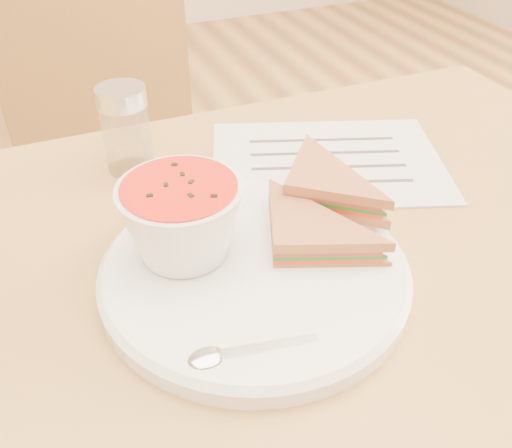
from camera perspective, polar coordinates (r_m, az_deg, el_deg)
name	(u,v)px	position (r m, az deg, el deg)	size (l,w,h in m)	color
chair_far	(141,199)	(1.21, -11.39, 2.43)	(0.40, 0.40, 0.90)	brown
plate	(254,273)	(0.55, -0.16, -4.88)	(0.30, 0.30, 0.02)	white
soup_bowl	(182,223)	(0.54, -7.38, 0.06)	(0.12, 0.12, 0.08)	white
sandwich_half_a	(273,259)	(0.53, 1.75, -3.57)	(0.11, 0.11, 0.03)	#BA7141
sandwich_half_b	(283,199)	(0.58, 2.71, 2.56)	(0.11, 0.11, 0.03)	#BA7141
spoon	(265,348)	(0.47, 0.87, -12.29)	(0.16, 0.03, 0.01)	silver
paper_menu	(327,161)	(0.74, 7.11, 6.27)	(0.29, 0.21, 0.00)	silver
condiment_shaker	(126,130)	(0.71, -12.88, 9.19)	(0.06, 0.06, 0.11)	silver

